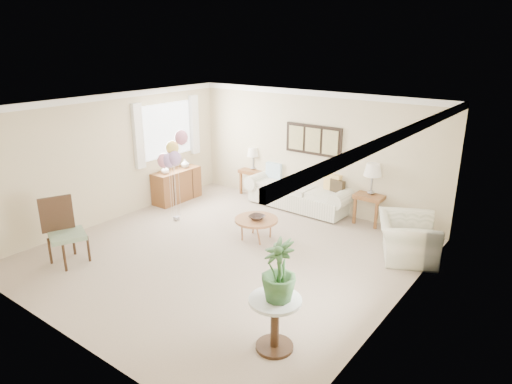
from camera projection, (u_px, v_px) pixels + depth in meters
ground_plane at (226, 254)px, 8.06m from camera, size 6.00×6.00×0.00m
room_shell at (222, 163)px, 7.67m from camera, size 6.04×6.04×2.60m
wall_art_triptych at (313, 140)px, 9.82m from camera, size 1.35×0.06×0.65m
sofa at (302, 191)px, 10.25m from camera, size 2.53×1.00×0.92m
end_table_left at (253, 173)px, 11.09m from camera, size 0.57×0.51×0.62m
end_table_right at (370, 199)px, 9.28m from camera, size 0.58×0.53×0.63m
lamp_left at (253, 153)px, 10.92m from camera, size 0.31×0.31×0.54m
lamp_right at (373, 171)px, 9.09m from camera, size 0.37×0.37×0.64m
coffee_table at (256, 220)px, 8.56m from camera, size 0.82×0.82×0.41m
decor_bowl at (257, 217)px, 8.53m from camera, size 0.30×0.30×0.07m
armchair at (407, 238)px, 7.85m from camera, size 1.34×1.41×0.72m
side_table at (275, 311)px, 5.46m from camera, size 0.64×0.64×0.69m
potted_plant at (279, 271)px, 5.27m from camera, size 0.56×0.56×0.76m
accent_chair at (64, 229)px, 7.64m from camera, size 0.73×0.73×1.13m
credenza at (177, 185)px, 10.65m from camera, size 0.46×1.20×0.74m
vase_white at (165, 170)px, 10.23m from camera, size 0.23×0.23×0.18m
vase_sage at (185, 163)px, 10.70m from camera, size 0.22×0.22×0.21m
balloon_cluster at (172, 153)px, 9.13m from camera, size 0.57×0.49×1.92m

